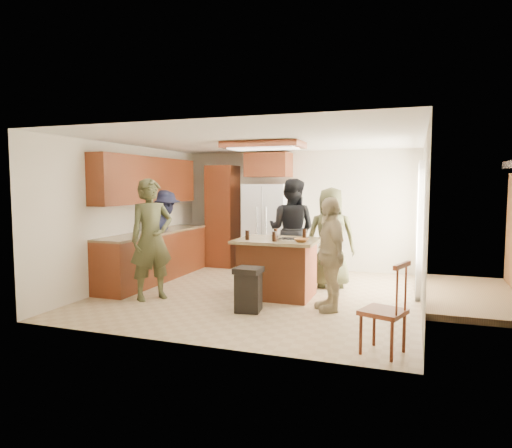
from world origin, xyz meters
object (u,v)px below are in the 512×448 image
(refrigerator, at_px, (267,227))
(kitchen_island, at_px, (278,267))
(person_behind_left, at_px, (292,230))
(person_side_right, at_px, (330,254))
(person_counter, at_px, (164,234))
(trash_bin, at_px, (248,289))
(spindle_chair, at_px, (385,312))
(person_behind_right, at_px, (331,237))
(person_front_left, at_px, (152,239))

(refrigerator, bearing_deg, kitchen_island, -68.06)
(person_behind_left, relative_size, person_side_right, 1.17)
(kitchen_island, bearing_deg, person_counter, 164.76)
(trash_bin, distance_m, spindle_chair, 2.20)
(person_behind_right, height_order, trash_bin, person_behind_right)
(person_behind_left, xyz_separation_m, trash_bin, (-0.02, -2.27, -0.63))
(refrigerator, xyz_separation_m, trash_bin, (0.73, -3.14, -0.58))
(person_front_left, distance_m, person_behind_left, 2.71)
(person_behind_left, distance_m, trash_bin, 2.36)
(person_counter, bearing_deg, trash_bin, -137.09)
(person_behind_right, xyz_separation_m, spindle_chair, (1.10, -2.97, -0.42))
(person_behind_right, height_order, person_side_right, person_behind_right)
(person_behind_left, relative_size, kitchen_island, 1.49)
(person_counter, xyz_separation_m, kitchen_island, (2.45, -0.67, -0.37))
(person_front_left, height_order, trash_bin, person_front_left)
(person_side_right, bearing_deg, person_behind_left, -177.52)
(person_behind_left, bearing_deg, person_counter, 22.17)
(kitchen_island, height_order, spindle_chair, spindle_chair)
(person_behind_left, bearing_deg, refrigerator, -41.99)
(refrigerator, relative_size, spindle_chair, 1.81)
(person_side_right, distance_m, spindle_chair, 1.76)
(person_behind_right, bearing_deg, spindle_chair, 98.35)
(person_front_left, distance_m, person_behind_right, 3.05)
(refrigerator, bearing_deg, person_front_left, -107.38)
(person_front_left, bearing_deg, trash_bin, -58.71)
(person_counter, bearing_deg, person_behind_right, -96.63)
(person_behind_left, height_order, kitchen_island, person_behind_left)
(person_behind_right, height_order, spindle_chair, person_behind_right)
(person_behind_left, xyz_separation_m, spindle_chair, (1.90, -3.33, -0.50))
(person_behind_right, distance_m, person_counter, 3.14)
(person_behind_right, distance_m, trash_bin, 2.16)
(trash_bin, bearing_deg, person_behind_left, 89.42)
(person_behind_left, relative_size, refrigerator, 1.06)
(person_behind_left, bearing_deg, person_front_left, 58.06)
(trash_bin, bearing_deg, refrigerator, 103.18)
(spindle_chair, bearing_deg, person_behind_right, 110.41)
(person_front_left, xyz_separation_m, person_behind_left, (1.69, 2.12, 0.01))
(person_behind_right, bearing_deg, person_counter, -6.79)
(person_behind_right, bearing_deg, person_behind_left, -36.23)
(person_side_right, height_order, trash_bin, person_side_right)
(person_behind_left, relative_size, trash_bin, 3.02)
(refrigerator, bearing_deg, trash_bin, -76.82)
(person_front_left, height_order, person_side_right, person_front_left)
(kitchen_island, height_order, trash_bin, kitchen_island)
(person_behind_right, relative_size, person_side_right, 1.08)
(trash_bin, relative_size, spindle_chair, 0.63)
(person_side_right, distance_m, trash_bin, 1.26)
(person_behind_right, bearing_deg, trash_bin, 54.74)
(kitchen_island, relative_size, trash_bin, 2.03)
(person_front_left, distance_m, trash_bin, 1.79)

